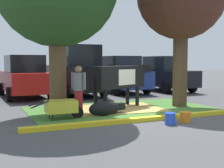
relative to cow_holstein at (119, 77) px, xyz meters
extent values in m
plane|color=#4C4C4F|center=(0.04, -1.95, -1.14)|extent=(80.00, 80.00, 0.00)
cube|color=#477A33|center=(-0.04, -0.39, -1.13)|extent=(6.59, 4.02, 0.02)
cube|color=yellow|center=(-0.04, -2.55, -1.08)|extent=(7.79, 0.24, 0.12)
cube|color=tan|center=(-0.26, -0.24, -1.12)|extent=(3.39, 2.66, 0.04)
cylinder|color=brown|center=(-2.37, -0.27, 0.25)|extent=(0.55, 0.55, 2.79)
cylinder|color=#4C3823|center=(2.30, -0.58, 0.38)|extent=(0.55, 0.55, 3.06)
cube|color=black|center=(-0.10, -0.04, 0.02)|extent=(2.39, 1.51, 0.80)
cube|color=white|center=(0.04, 0.02, 0.02)|extent=(1.10, 1.00, 0.56)
cylinder|color=black|center=(1.13, 0.46, 0.12)|extent=(0.71, 0.53, 0.58)
cube|color=black|center=(1.43, 0.58, 0.30)|extent=(0.51, 0.41, 0.32)
cube|color=white|center=(1.62, 0.65, 0.26)|extent=(0.19, 0.23, 0.20)
cylinder|color=black|center=(0.61, 0.51, -0.76)|extent=(0.14, 0.14, 0.76)
cylinder|color=black|center=(0.79, 0.06, -0.76)|extent=(0.14, 0.14, 0.76)
cylinder|color=black|center=(-0.99, -0.14, -0.76)|extent=(0.14, 0.14, 0.76)
cylinder|color=black|center=(-0.81, -0.59, -0.76)|extent=(0.14, 0.14, 0.76)
cylinder|color=black|center=(-1.21, -0.49, -0.23)|extent=(0.06, 0.06, 0.70)
ellipsoid|color=black|center=(-1.12, -1.26, -0.90)|extent=(1.15, 0.62, 0.48)
cube|color=black|center=(-0.53, -1.18, -0.88)|extent=(0.30, 0.24, 0.22)
cube|color=silver|center=(-0.41, -1.17, -0.88)|extent=(0.07, 0.11, 0.16)
cylinder|color=black|center=(-0.80, -1.04, -1.08)|extent=(0.36, 0.15, 0.10)
cylinder|color=maroon|center=(-1.88, -0.93, -0.74)|extent=(0.26, 0.26, 0.81)
cylinder|color=slate|center=(-1.88, -0.93, -0.05)|extent=(0.34, 0.34, 0.56)
sphere|color=#8C664C|center=(-1.88, -0.93, 0.34)|extent=(0.22, 0.22, 0.22)
cylinder|color=slate|center=(-2.01, -0.76, -0.02)|extent=(0.09, 0.09, 0.53)
cylinder|color=slate|center=(-1.74, -1.10, -0.02)|extent=(0.09, 0.09, 0.53)
cube|color=gold|center=(-2.55, -1.31, -0.74)|extent=(0.92, 0.62, 0.36)
cylinder|color=black|center=(-2.05, -1.33, -0.96)|extent=(0.36, 0.11, 0.36)
cylinder|color=black|center=(-2.84, -1.09, -1.02)|extent=(0.04, 0.04, 0.24)
cylinder|color=black|center=(-2.85, -1.53, -1.02)|extent=(0.04, 0.04, 0.24)
cylinder|color=black|center=(-3.19, -1.08, -0.62)|extent=(0.53, 0.05, 0.23)
cylinder|color=black|center=(-3.20, -1.52, -0.62)|extent=(0.53, 0.05, 0.23)
cylinder|color=blue|center=(0.00, -3.23, -0.99)|extent=(0.29, 0.29, 0.32)
torus|color=blue|center=(0.00, -3.23, -0.83)|extent=(0.31, 0.31, 0.02)
cylinder|color=orange|center=(0.58, -3.14, -1.00)|extent=(0.31, 0.31, 0.28)
torus|color=orange|center=(0.58, -3.14, -0.86)|extent=(0.33, 0.33, 0.02)
cube|color=red|center=(-2.67, 4.93, -0.37)|extent=(1.94, 4.46, 0.90)
cube|color=black|center=(-2.67, 4.93, 0.48)|extent=(1.65, 2.25, 0.80)
cylinder|color=black|center=(-3.62, 6.33, -0.82)|extent=(0.24, 0.65, 0.64)
cylinder|color=black|center=(-1.82, 6.39, -0.82)|extent=(0.24, 0.65, 0.64)
cylinder|color=black|center=(-3.53, 3.47, -0.82)|extent=(0.24, 0.65, 0.64)
cylinder|color=black|center=(-1.73, 3.53, -0.82)|extent=(0.24, 0.65, 0.64)
cube|color=black|center=(-0.20, 4.82, -0.22)|extent=(2.05, 4.66, 1.20)
cube|color=black|center=(-0.20, 4.82, 0.88)|extent=(1.78, 3.25, 1.00)
cylinder|color=black|center=(-1.20, 6.29, -0.82)|extent=(0.24, 0.65, 0.64)
cylinder|color=black|center=(0.70, 6.35, -0.82)|extent=(0.24, 0.65, 0.64)
cylinder|color=black|center=(-1.10, 3.30, -0.82)|extent=(0.24, 0.65, 0.64)
cylinder|color=black|center=(0.80, 3.36, -0.82)|extent=(0.24, 0.65, 0.64)
cube|color=navy|center=(2.49, 5.16, -0.37)|extent=(1.94, 4.46, 0.90)
cube|color=black|center=(2.49, 5.16, 0.48)|extent=(1.65, 2.25, 0.80)
cylinder|color=black|center=(1.54, 6.56, -0.82)|extent=(0.24, 0.65, 0.64)
cylinder|color=black|center=(3.34, 6.62, -0.82)|extent=(0.24, 0.65, 0.64)
cylinder|color=black|center=(1.64, 3.70, -0.82)|extent=(0.24, 0.65, 0.64)
cylinder|color=black|center=(3.44, 3.76, -0.82)|extent=(0.24, 0.65, 0.64)
cube|color=black|center=(5.22, 4.83, -0.37)|extent=(1.94, 4.46, 0.90)
cube|color=black|center=(5.22, 4.83, 0.48)|extent=(1.65, 2.25, 0.80)
cylinder|color=black|center=(4.28, 6.23, -0.82)|extent=(0.24, 0.65, 0.64)
cylinder|color=black|center=(6.07, 6.29, -0.82)|extent=(0.24, 0.65, 0.64)
cylinder|color=black|center=(4.37, 3.37, -0.82)|extent=(0.24, 0.65, 0.64)
cylinder|color=black|center=(6.17, 3.43, -0.82)|extent=(0.24, 0.65, 0.64)
camera|label=1|loc=(-4.86, -10.08, 0.59)|focal=48.79mm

